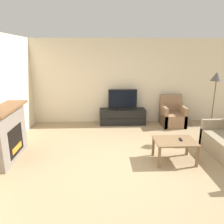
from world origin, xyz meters
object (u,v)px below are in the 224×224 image
(tv_stand, at_px, (122,116))
(floor_lamp, at_px, (216,83))
(tv, at_px, (123,100))
(remote, at_px, (181,139))
(coffee_table, at_px, (175,143))
(fireplace, at_px, (6,133))
(armchair, at_px, (172,116))

(tv_stand, xyz_separation_m, floor_lamp, (2.20, -1.47, 1.29))
(tv, bearing_deg, remote, -68.48)
(coffee_table, xyz_separation_m, floor_lamp, (1.32, 1.12, 1.13))
(tv, xyz_separation_m, floor_lamp, (2.20, -1.46, 0.74))
(tv_stand, relative_size, tv, 1.62)
(floor_lamp, bearing_deg, tv_stand, 146.36)
(remote, relative_size, floor_lamp, 0.09)
(fireplace, relative_size, coffee_table, 1.65)
(armchair, distance_m, remote, 2.45)
(coffee_table, bearing_deg, tv, 108.91)
(floor_lamp, bearing_deg, coffee_table, -139.70)
(armchair, relative_size, remote, 6.18)
(floor_lamp, bearing_deg, fireplace, -169.91)
(fireplace, bearing_deg, armchair, 26.66)
(armchair, bearing_deg, fireplace, -153.34)
(fireplace, distance_m, remote, 3.73)
(floor_lamp, bearing_deg, tv, 146.40)
(tv, distance_m, remote, 2.78)
(tv, height_order, armchair, tv)
(tv_stand, xyz_separation_m, remote, (1.01, -2.57, 0.24))
(coffee_table, bearing_deg, fireplace, 176.09)
(fireplace, xyz_separation_m, tv, (2.70, 2.34, 0.21))
(tv, height_order, remote, tv)
(tv_stand, distance_m, floor_lamp, 2.94)
(tv, relative_size, remote, 5.96)
(armchair, distance_m, coffee_table, 2.50)
(floor_lamp, bearing_deg, remote, -137.21)
(coffee_table, bearing_deg, tv_stand, 108.89)
(fireplace, relative_size, tv_stand, 0.96)
(tv_stand, distance_m, tv, 0.55)
(tv, distance_m, floor_lamp, 2.75)
(fireplace, height_order, floor_lamp, floor_lamp)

